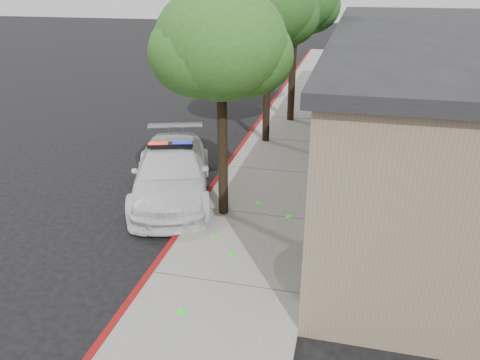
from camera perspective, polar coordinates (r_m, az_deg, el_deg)
name	(u,v)px	position (r m, az deg, el deg)	size (l,w,h in m)	color
ground	(148,277)	(10.01, -11.10, -11.52)	(120.00, 120.00, 0.00)	black
sidewalk	(254,216)	(11.97, 1.77, -4.40)	(3.20, 60.00, 0.15)	gray
red_curb	(197,209)	(12.33, -5.26, -3.58)	(0.14, 60.00, 0.16)	maroon
clapboard_building	(445,94)	(17.01, 23.62, 9.51)	(7.30, 20.89, 4.24)	#8B785B
police_car	(172,172)	(13.05, -8.26, 0.98)	(3.47, 5.40, 1.58)	white
street_tree_near	(221,49)	(10.75, -2.28, 15.61)	(3.14, 2.97, 5.43)	black
street_tree_mid	(269,10)	(16.49, 3.56, 19.86)	(3.29, 3.12, 5.96)	black
street_tree_far	(297,1)	(19.25, 6.88, 20.76)	(3.36, 3.36, 6.21)	black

